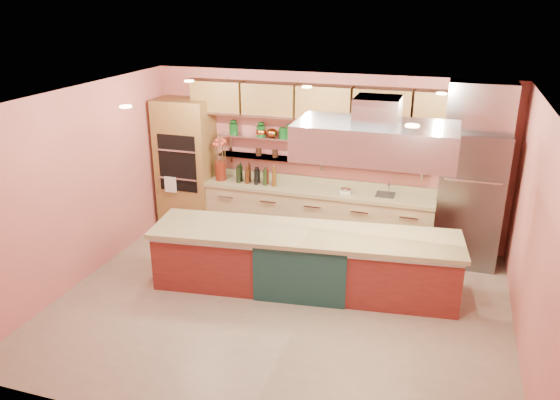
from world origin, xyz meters
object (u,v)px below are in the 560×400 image
(refrigerator, at_px, (470,199))
(copper_kettle, at_px, (272,133))
(kitchen_scale, at_px, (346,190))
(green_canister, at_px, (283,133))
(flower_vase, at_px, (221,171))
(island, at_px, (304,260))

(refrigerator, height_order, copper_kettle, refrigerator)
(kitchen_scale, height_order, copper_kettle, copper_kettle)
(green_canister, bearing_deg, copper_kettle, 180.00)
(copper_kettle, bearing_deg, refrigerator, -4.04)
(flower_vase, distance_m, copper_kettle, 1.14)
(kitchen_scale, xyz_separation_m, copper_kettle, (-1.34, 0.22, 0.81))
(flower_vase, height_order, kitchen_scale, flower_vase)
(island, distance_m, kitchen_scale, 1.72)
(kitchen_scale, distance_m, green_canister, 1.43)
(refrigerator, xyz_separation_m, copper_kettle, (-3.25, 0.23, 0.74))
(refrigerator, bearing_deg, island, -143.51)
(island, height_order, green_canister, green_canister)
(copper_kettle, bearing_deg, island, -59.46)
(refrigerator, xyz_separation_m, flower_vase, (-4.13, 0.01, 0.05))
(flower_vase, bearing_deg, green_canister, 11.58)
(refrigerator, distance_m, green_canister, 3.15)
(flower_vase, relative_size, kitchen_scale, 1.92)
(flower_vase, bearing_deg, island, -39.53)
(copper_kettle, bearing_deg, flower_vase, -165.88)
(copper_kettle, bearing_deg, green_canister, 0.00)
(island, distance_m, green_canister, 2.45)
(refrigerator, relative_size, island, 0.50)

